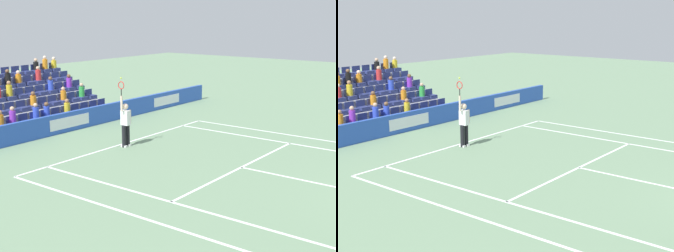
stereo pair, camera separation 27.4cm
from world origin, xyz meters
TOP-DOWN VIEW (x-y plane):
  - line_baseline at (0.00, -11.89)m, footprint 10.97×0.10m
  - line_service at (0.00, -6.40)m, footprint 8.23×0.10m
  - line_centre_service at (0.00, -3.20)m, footprint 0.10×6.40m
  - line_singles_sideline_left at (4.12, -5.95)m, footprint 0.10×11.89m
  - line_singles_sideline_right at (-4.12, -5.95)m, footprint 0.10×11.89m
  - line_doubles_sideline_left at (5.49, -5.95)m, footprint 0.10×11.89m
  - line_doubles_sideline_right at (-5.49, -5.95)m, footprint 0.10×11.89m
  - line_centre_mark at (0.00, -11.79)m, footprint 0.10×0.20m
  - sponsor_barrier at (0.00, -15.39)m, footprint 21.88×0.22m
  - tennis_player at (0.40, -11.50)m, footprint 0.53×0.36m
  - stadium_stand at (0.01, -18.96)m, footprint 7.44×4.75m

SIDE VIEW (x-z plane):
  - line_baseline at x=0.00m, z-range 0.00..0.01m
  - line_service at x=0.00m, z-range 0.00..0.01m
  - line_centre_service at x=0.00m, z-range 0.00..0.01m
  - line_singles_sideline_left at x=4.12m, z-range 0.00..0.01m
  - line_singles_sideline_right at x=-4.12m, z-range 0.00..0.01m
  - line_doubles_sideline_left at x=5.49m, z-range 0.00..0.01m
  - line_doubles_sideline_right at x=-5.49m, z-range 0.00..0.01m
  - line_centre_mark at x=0.00m, z-range 0.00..0.01m
  - sponsor_barrier at x=0.00m, z-range 0.00..0.90m
  - stadium_stand at x=0.01m, z-range -0.68..2.35m
  - tennis_player at x=0.40m, z-range -0.43..2.42m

